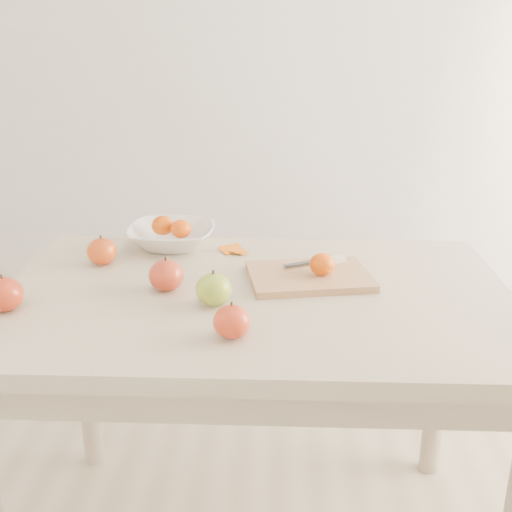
{
  "coord_description": "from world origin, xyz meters",
  "views": [
    {
      "loc": [
        0.06,
        -1.39,
        1.33
      ],
      "look_at": [
        0.0,
        0.05,
        0.82
      ],
      "focal_mm": 45.0,
      "sensor_mm": 36.0,
      "label": 1
    }
  ],
  "objects": [
    {
      "name": "table",
      "position": [
        0.0,
        0.0,
        0.65
      ],
      "size": [
        1.2,
        0.8,
        0.75
      ],
      "color": "beige",
      "rests_on": "ground"
    },
    {
      "name": "cutting_board",
      "position": [
        0.13,
        0.08,
        0.76
      ],
      "size": [
        0.32,
        0.26,
        0.02
      ],
      "primitive_type": "cube",
      "rotation": [
        0.0,
        0.0,
        0.18
      ],
      "color": "tan",
      "rests_on": "table"
    },
    {
      "name": "board_tangerine",
      "position": [
        0.16,
        0.07,
        0.8
      ],
      "size": [
        0.06,
        0.06,
        0.05
      ],
      "primitive_type": "ellipsoid",
      "color": "#DF5007",
      "rests_on": "cutting_board"
    },
    {
      "name": "fruit_bowl",
      "position": [
        -0.25,
        0.32,
        0.78
      ],
      "size": [
        0.24,
        0.24,
        0.06
      ],
      "primitive_type": "imported",
      "color": "white",
      "rests_on": "table"
    },
    {
      "name": "bowl_tangerine_near",
      "position": [
        -0.27,
        0.33,
        0.81
      ],
      "size": [
        0.06,
        0.06,
        0.06
      ],
      "primitive_type": "ellipsoid",
      "color": "#D44407",
      "rests_on": "fruit_bowl"
    },
    {
      "name": "bowl_tangerine_far",
      "position": [
        -0.22,
        0.3,
        0.81
      ],
      "size": [
        0.06,
        0.06,
        0.05
      ],
      "primitive_type": "ellipsoid",
      "color": "#E65708",
      "rests_on": "fruit_bowl"
    },
    {
      "name": "orange_peel_a",
      "position": [
        -0.08,
        0.28,
        0.75
      ],
      "size": [
        0.07,
        0.07,
        0.01
      ],
      "primitive_type": "cube",
      "rotation": [
        0.21,
        0.0,
        0.59
      ],
      "color": "orange",
      "rests_on": "table"
    },
    {
      "name": "orange_peel_b",
      "position": [
        -0.06,
        0.26,
        0.75
      ],
      "size": [
        0.06,
        0.05,
        0.01
      ],
      "primitive_type": "cube",
      "rotation": [
        -0.14,
        0.0,
        -0.5
      ],
      "color": "#DA620F",
      "rests_on": "table"
    },
    {
      "name": "paring_knife",
      "position": [
        0.18,
        0.15,
        0.78
      ],
      "size": [
        0.16,
        0.08,
        0.01
      ],
      "color": "white",
      "rests_on": "cutting_board"
    },
    {
      "name": "apple_green",
      "position": [
        -0.09,
        -0.08,
        0.79
      ],
      "size": [
        0.08,
        0.08,
        0.07
      ],
      "primitive_type": "ellipsoid",
      "color": "olive",
      "rests_on": "table"
    },
    {
      "name": "apple_red_e",
      "position": [
        -0.04,
        -0.24,
        0.78
      ],
      "size": [
        0.08,
        0.08,
        0.07
      ],
      "primitive_type": "ellipsoid",
      "color": "#A31304",
      "rests_on": "table"
    },
    {
      "name": "apple_red_d",
      "position": [
        -0.54,
        -0.13,
        0.79
      ],
      "size": [
        0.08,
        0.08,
        0.08
      ],
      "primitive_type": "ellipsoid",
      "color": "#A3211A",
      "rests_on": "table"
    },
    {
      "name": "apple_red_b",
      "position": [
        -0.21,
        -0.0,
        0.79
      ],
      "size": [
        0.08,
        0.08,
        0.07
      ],
      "primitive_type": "ellipsoid",
      "color": "#A01316",
      "rests_on": "table"
    },
    {
      "name": "apple_red_a",
      "position": [
        -0.41,
        0.17,
        0.79
      ],
      "size": [
        0.08,
        0.08,
        0.07
      ],
      "primitive_type": "ellipsoid",
      "color": "#A3120D",
      "rests_on": "table"
    }
  ]
}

